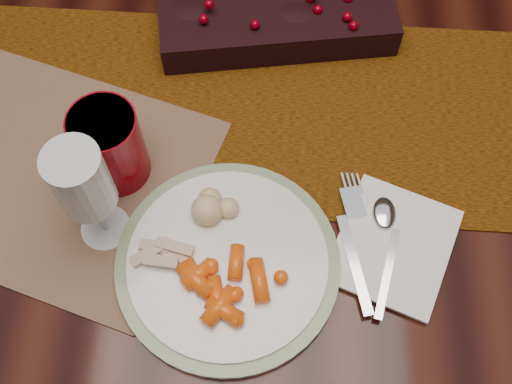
{
  "coord_description": "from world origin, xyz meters",
  "views": [
    {
      "loc": [
        0.04,
        -0.59,
        1.49
      ],
      "look_at": [
        0.02,
        -0.25,
        0.8
      ],
      "focal_mm": 45.0,
      "sensor_mm": 36.0,
      "label": 1
    }
  ],
  "objects_px": {
    "centerpiece": "(275,3)",
    "napkin": "(394,245)",
    "dinner_plate": "(228,263)",
    "placemat_main": "(38,170)",
    "mashed_potatoes": "(211,206)",
    "baby_carrots": "(229,283)",
    "turkey_shreds": "(159,258)",
    "dining_table": "(249,174)",
    "red_cup": "(110,146)",
    "wine_glass": "(90,198)"
  },
  "relations": [
    {
      "from": "turkey_shreds",
      "to": "red_cup",
      "type": "distance_m",
      "value": 0.15
    },
    {
      "from": "centerpiece",
      "to": "dinner_plate",
      "type": "bearing_deg",
      "value": -96.94
    },
    {
      "from": "red_cup",
      "to": "placemat_main",
      "type": "bearing_deg",
      "value": -177.26
    },
    {
      "from": "dinner_plate",
      "to": "turkey_shreds",
      "type": "height_order",
      "value": "turkey_shreds"
    },
    {
      "from": "dining_table",
      "to": "baby_carrots",
      "type": "height_order",
      "value": "baby_carrots"
    },
    {
      "from": "placemat_main",
      "to": "red_cup",
      "type": "height_order",
      "value": "red_cup"
    },
    {
      "from": "mashed_potatoes",
      "to": "dinner_plate",
      "type": "bearing_deg",
      "value": -69.89
    },
    {
      "from": "turkey_shreds",
      "to": "dining_table",
      "type": "bearing_deg",
      "value": 74.85
    },
    {
      "from": "centerpiece",
      "to": "dinner_plate",
      "type": "relative_size",
      "value": 1.22
    },
    {
      "from": "dining_table",
      "to": "dinner_plate",
      "type": "xyz_separation_m",
      "value": [
        -0.01,
        -0.33,
        0.39
      ]
    },
    {
      "from": "dining_table",
      "to": "napkin",
      "type": "xyz_separation_m",
      "value": [
        0.2,
        -0.29,
        0.38
      ]
    },
    {
      "from": "dinner_plate",
      "to": "red_cup",
      "type": "relative_size",
      "value": 2.36
    },
    {
      "from": "centerpiece",
      "to": "mashed_potatoes",
      "type": "xyz_separation_m",
      "value": [
        -0.07,
        -0.33,
        0.0
      ]
    },
    {
      "from": "centerpiece",
      "to": "mashed_potatoes",
      "type": "bearing_deg",
      "value": -102.08
    },
    {
      "from": "baby_carrots",
      "to": "napkin",
      "type": "xyz_separation_m",
      "value": [
        0.2,
        0.06,
        -0.02
      ]
    },
    {
      "from": "centerpiece",
      "to": "napkin",
      "type": "xyz_separation_m",
      "value": [
        0.16,
        -0.36,
        -0.03
      ]
    },
    {
      "from": "napkin",
      "to": "red_cup",
      "type": "xyz_separation_m",
      "value": [
        -0.35,
        0.1,
        0.06
      ]
    },
    {
      "from": "red_cup",
      "to": "wine_glass",
      "type": "distance_m",
      "value": 0.09
    },
    {
      "from": "centerpiece",
      "to": "napkin",
      "type": "bearing_deg",
      "value": -66.33
    },
    {
      "from": "baby_carrots",
      "to": "napkin",
      "type": "height_order",
      "value": "baby_carrots"
    },
    {
      "from": "centerpiece",
      "to": "red_cup",
      "type": "relative_size",
      "value": 2.89
    },
    {
      "from": "dinner_plate",
      "to": "napkin",
      "type": "xyz_separation_m",
      "value": [
        0.2,
        0.03,
        -0.0
      ]
    },
    {
      "from": "dining_table",
      "to": "baby_carrots",
      "type": "distance_m",
      "value": 0.54
    },
    {
      "from": "dinner_plate",
      "to": "mashed_potatoes",
      "type": "relative_size",
      "value": 3.71
    },
    {
      "from": "napkin",
      "to": "placemat_main",
      "type": "bearing_deg",
      "value": -169.54
    },
    {
      "from": "placemat_main",
      "to": "dinner_plate",
      "type": "xyz_separation_m",
      "value": [
        0.26,
        -0.12,
        0.01
      ]
    },
    {
      "from": "placemat_main",
      "to": "napkin",
      "type": "bearing_deg",
      "value": 7.19
    },
    {
      "from": "placemat_main",
      "to": "turkey_shreds",
      "type": "xyz_separation_m",
      "value": [
        0.18,
        -0.12,
        0.03
      ]
    },
    {
      "from": "baby_carrots",
      "to": "napkin",
      "type": "bearing_deg",
      "value": 17.58
    },
    {
      "from": "baby_carrots",
      "to": "mashed_potatoes",
      "type": "bearing_deg",
      "value": 106.19
    },
    {
      "from": "baby_carrots",
      "to": "turkey_shreds",
      "type": "distance_m",
      "value": 0.09
    },
    {
      "from": "dining_table",
      "to": "turkey_shreds",
      "type": "height_order",
      "value": "turkey_shreds"
    },
    {
      "from": "napkin",
      "to": "centerpiece",
      "type": "bearing_deg",
      "value": 135.2
    },
    {
      "from": "dining_table",
      "to": "placemat_main",
      "type": "relative_size",
      "value": 4.25
    },
    {
      "from": "centerpiece",
      "to": "wine_glass",
      "type": "distance_m",
      "value": 0.4
    },
    {
      "from": "baby_carrots",
      "to": "turkey_shreds",
      "type": "height_order",
      "value": "baby_carrots"
    },
    {
      "from": "centerpiece",
      "to": "red_cup",
      "type": "xyz_separation_m",
      "value": [
        -0.2,
        -0.26,
        0.03
      ]
    },
    {
      "from": "dining_table",
      "to": "red_cup",
      "type": "xyz_separation_m",
      "value": [
        -0.16,
        -0.2,
        0.44
      ]
    },
    {
      "from": "placemat_main",
      "to": "mashed_potatoes",
      "type": "bearing_deg",
      "value": 3.71
    },
    {
      "from": "dinner_plate",
      "to": "placemat_main",
      "type": "bearing_deg",
      "value": 154.47
    },
    {
      "from": "mashed_potatoes",
      "to": "napkin",
      "type": "height_order",
      "value": "mashed_potatoes"
    },
    {
      "from": "placemat_main",
      "to": "wine_glass",
      "type": "xyz_separation_m",
      "value": [
        0.1,
        -0.08,
        0.09
      ]
    },
    {
      "from": "dinner_plate",
      "to": "mashed_potatoes",
      "type": "bearing_deg",
      "value": 110.11
    },
    {
      "from": "dinner_plate",
      "to": "mashed_potatoes",
      "type": "distance_m",
      "value": 0.07
    },
    {
      "from": "turkey_shreds",
      "to": "wine_glass",
      "type": "relative_size",
      "value": 0.43
    },
    {
      "from": "napkin",
      "to": "wine_glass",
      "type": "xyz_separation_m",
      "value": [
        -0.36,
        0.01,
        0.08
      ]
    },
    {
      "from": "dining_table",
      "to": "dinner_plate",
      "type": "distance_m",
      "value": 0.51
    },
    {
      "from": "mashed_potatoes",
      "to": "napkin",
      "type": "xyz_separation_m",
      "value": [
        0.23,
        -0.03,
        -0.03
      ]
    },
    {
      "from": "red_cup",
      "to": "napkin",
      "type": "bearing_deg",
      "value": -15.05
    },
    {
      "from": "centerpiece",
      "to": "wine_glass",
      "type": "height_order",
      "value": "wine_glass"
    }
  ]
}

